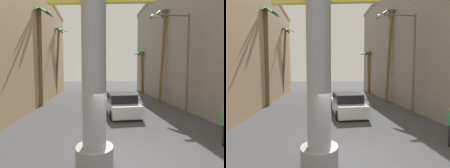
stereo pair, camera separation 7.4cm
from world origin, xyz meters
TOP-DOWN VIEW (x-y plane):
  - ground_plane at (0.00, 10.00)m, footprint 85.25×85.25m
  - building_left at (-9.31, 10.67)m, footprint 6.50×27.61m
  - building_right at (9.31, 8.99)m, footprint 6.29×28.53m
  - neon_sign_pole at (-1.22, -0.33)m, footprint 3.76×1.26m
  - street_lamp at (5.06, 5.94)m, footprint 2.88×0.28m
  - car_lead at (0.85, 6.88)m, footprint 2.33×4.72m
  - car_far at (-0.76, 17.10)m, footprint 1.98×4.28m
  - palm_tree_far_left at (-5.91, 18.13)m, footprint 2.75×2.84m
  - palm_tree_mid_left at (-6.04, 10.61)m, footprint 2.71×2.75m
  - palm_tree_mid_right at (5.90, 11.41)m, footprint 2.90×2.97m
  - palm_tree_far_right at (6.00, 19.29)m, footprint 2.47×2.47m

SIDE VIEW (x-z plane):
  - ground_plane at x=0.00m, z-range 0.00..0.00m
  - car_far at x=-0.76m, z-range -0.05..1.51m
  - car_lead at x=0.85m, z-range -0.04..1.52m
  - palm_tree_far_right at x=6.00m, z-range 1.06..7.33m
  - street_lamp at x=5.06m, z-range 0.80..8.06m
  - palm_tree_mid_left at x=-6.04m, z-range 0.83..9.84m
  - neon_sign_pole at x=-1.22m, z-range -0.27..11.04m
  - palm_tree_far_left at x=-5.91m, z-range 1.24..10.35m
  - building_left at x=-9.31m, z-range 0.01..11.96m
  - palm_tree_mid_right at x=5.90m, z-range 1.28..10.85m
  - building_right at x=9.31m, z-range 0.01..12.72m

